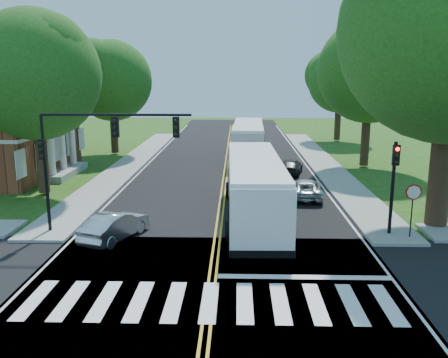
{
  "coord_description": "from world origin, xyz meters",
  "views": [
    {
      "loc": [
        0.92,
        -15.29,
        7.55
      ],
      "look_at": [
        0.25,
        8.07,
        2.4
      ],
      "focal_mm": 38.0,
      "sensor_mm": 36.0,
      "label": 1
    }
  ],
  "objects_px": {
    "signal_ne": "(394,176)",
    "bus_lead": "(254,187)",
    "signal_nw": "(92,144)",
    "hatchback": "(115,226)",
    "dark_sedan": "(291,167)",
    "bus_follow": "(248,140)",
    "suv": "(306,188)"
  },
  "relations": [
    {
      "from": "bus_lead",
      "to": "suv",
      "type": "relative_size",
      "value": 3.0
    },
    {
      "from": "bus_follow",
      "to": "suv",
      "type": "xyz_separation_m",
      "value": [
        3.31,
        -14.39,
        -1.11
      ]
    },
    {
      "from": "hatchback",
      "to": "suv",
      "type": "relative_size",
      "value": 0.94
    },
    {
      "from": "signal_nw",
      "to": "signal_ne",
      "type": "height_order",
      "value": "signal_nw"
    },
    {
      "from": "signal_nw",
      "to": "bus_lead",
      "type": "distance_m",
      "value": 8.62
    },
    {
      "from": "signal_nw",
      "to": "bus_lead",
      "type": "bearing_deg",
      "value": 20.32
    },
    {
      "from": "signal_nw",
      "to": "suv",
      "type": "distance_m",
      "value": 13.74
    },
    {
      "from": "signal_ne",
      "to": "bus_follow",
      "type": "bearing_deg",
      "value": 106.26
    },
    {
      "from": "bus_follow",
      "to": "hatchback",
      "type": "xyz_separation_m",
      "value": [
        -6.67,
        -22.38,
        -1.04
      ]
    },
    {
      "from": "bus_follow",
      "to": "suv",
      "type": "bearing_deg",
      "value": 104.63
    },
    {
      "from": "signal_nw",
      "to": "bus_follow",
      "type": "distance_m",
      "value": 23.12
    },
    {
      "from": "signal_nw",
      "to": "bus_lead",
      "type": "xyz_separation_m",
      "value": [
        7.69,
        2.85,
        -2.65
      ]
    },
    {
      "from": "signal_nw",
      "to": "signal_ne",
      "type": "distance_m",
      "value": 14.13
    },
    {
      "from": "bus_lead",
      "to": "suv",
      "type": "bearing_deg",
      "value": -128.77
    },
    {
      "from": "hatchback",
      "to": "signal_nw",
      "type": "bearing_deg",
      "value": -13.2
    },
    {
      "from": "bus_follow",
      "to": "suv",
      "type": "height_order",
      "value": "bus_follow"
    },
    {
      "from": "signal_ne",
      "to": "suv",
      "type": "distance_m",
      "value": 8.16
    },
    {
      "from": "suv",
      "to": "signal_nw",
      "type": "bearing_deg",
      "value": 38.89
    },
    {
      "from": "signal_nw",
      "to": "dark_sedan",
      "type": "relative_size",
      "value": 1.82
    },
    {
      "from": "dark_sedan",
      "to": "signal_nw",
      "type": "bearing_deg",
      "value": 65.89
    },
    {
      "from": "signal_ne",
      "to": "dark_sedan",
      "type": "xyz_separation_m",
      "value": [
        -3.15,
        14.39,
        -2.38
      ]
    },
    {
      "from": "signal_ne",
      "to": "suv",
      "type": "bearing_deg",
      "value": 112.54
    },
    {
      "from": "bus_follow",
      "to": "suv",
      "type": "distance_m",
      "value": 14.81
    },
    {
      "from": "bus_lead",
      "to": "dark_sedan",
      "type": "bearing_deg",
      "value": -106.73
    },
    {
      "from": "signal_ne",
      "to": "bus_follow",
      "type": "xyz_separation_m",
      "value": [
        -6.3,
        21.61,
        -1.26
      ]
    },
    {
      "from": "bus_lead",
      "to": "signal_ne",
      "type": "bearing_deg",
      "value": 154.79
    },
    {
      "from": "bus_lead",
      "to": "bus_follow",
      "type": "xyz_separation_m",
      "value": [
        0.06,
        18.77,
        -0.03
      ]
    },
    {
      "from": "signal_nw",
      "to": "hatchback",
      "type": "distance_m",
      "value": 3.94
    },
    {
      "from": "signal_ne",
      "to": "dark_sedan",
      "type": "height_order",
      "value": "signal_ne"
    },
    {
      "from": "signal_nw",
      "to": "bus_follow",
      "type": "relative_size",
      "value": 0.57
    },
    {
      "from": "signal_ne",
      "to": "bus_lead",
      "type": "xyz_separation_m",
      "value": [
        -6.37,
        2.84,
        -1.23
      ]
    },
    {
      "from": "bus_lead",
      "to": "suv",
      "type": "height_order",
      "value": "bus_lead"
    }
  ]
}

